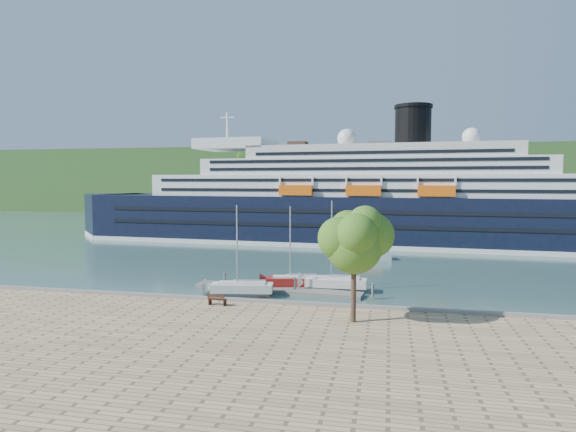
% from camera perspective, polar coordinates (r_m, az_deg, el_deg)
% --- Properties ---
extents(ground, '(400.00, 400.00, 0.00)m').
position_cam_1_polar(ground, '(45.70, -6.01, -11.18)').
color(ground, '#2A4B44').
rests_on(ground, ground).
extents(far_hillside, '(400.00, 50.00, 24.00)m').
position_cam_1_polar(far_hillside, '(187.38, 7.79, 4.18)').
color(far_hillside, '#345F26').
rests_on(far_hillside, ground).
extents(quay_coping, '(220.00, 0.50, 0.30)m').
position_cam_1_polar(quay_coping, '(45.22, -6.11, -9.84)').
color(quay_coping, slate).
rests_on(quay_coping, promenade).
extents(cruise_ship, '(116.43, 22.79, 25.99)m').
position_cam_1_polar(cruise_ship, '(93.13, 6.95, 4.75)').
color(cruise_ship, black).
rests_on(cruise_ship, ground).
extents(park_bench, '(1.80, 0.87, 1.12)m').
position_cam_1_polar(park_bench, '(44.05, -8.37, -9.70)').
color(park_bench, '#442113').
rests_on(park_bench, promenade).
extents(promenade_tree, '(5.99, 5.99, 9.93)m').
position_cam_1_polar(promenade_tree, '(38.04, 7.81, -5.14)').
color(promenade_tree, '#34631A').
rests_on(promenade_tree, promenade).
extents(floating_pontoon, '(18.94, 4.49, 0.42)m').
position_cam_1_polar(floating_pontoon, '(53.09, -1.35, -8.73)').
color(floating_pontoon, slate).
rests_on(floating_pontoon, ground).
extents(sailboat_white_near, '(7.31, 3.08, 9.15)m').
position_cam_1_polar(sailboat_white_near, '(50.31, -5.50, -4.41)').
color(sailboat_white_near, silver).
rests_on(sailboat_white_near, ground).
extents(sailboat_red, '(7.13, 3.35, 8.89)m').
position_cam_1_polar(sailboat_red, '(53.46, 0.78, -4.02)').
color(sailboat_red, maroon).
rests_on(sailboat_red, ground).
extents(sailboat_white_far, '(7.34, 2.06, 9.47)m').
position_cam_1_polar(sailboat_white_far, '(52.66, 5.74, -3.85)').
color(sailboat_white_far, silver).
rests_on(sailboat_white_far, ground).
extents(tender_launch, '(7.97, 4.49, 2.09)m').
position_cam_1_polar(tender_launch, '(74.82, 9.16, -4.32)').
color(tender_launch, '#EC5C0D').
rests_on(tender_launch, ground).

